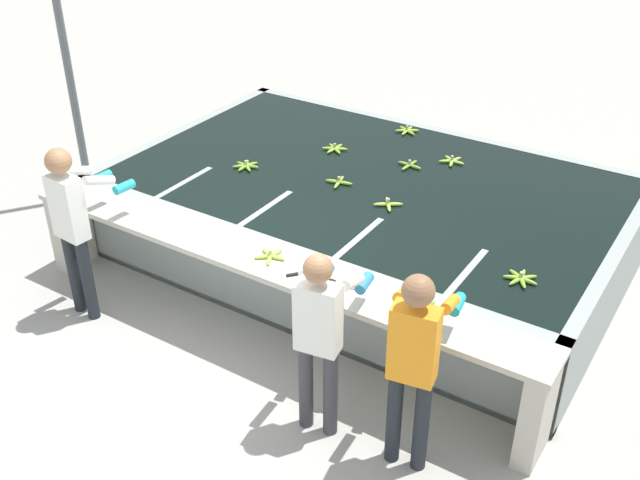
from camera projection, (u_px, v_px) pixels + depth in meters
The scene contains 19 objects.
ground_plane at pixel (250, 357), 6.49m from camera, with size 80.00×80.00×0.00m, color #A3A099.
wash_tank at pixel (367, 217), 7.73m from camera, with size 5.02×3.18×0.88m.
work_ledge at pixel (263, 283), 6.32m from camera, with size 5.02×0.45×0.88m.
worker_0 at pixel (73, 218), 6.55m from camera, with size 0.44×0.73×1.68m.
worker_1 at pixel (320, 329), 5.32m from camera, with size 0.48×0.73×1.56m.
worker_2 at pixel (414, 355), 5.00m from camera, with size 0.48×0.74×1.62m.
banana_bunch_floating_0 at pixel (246, 166), 7.72m from camera, with size 0.28×0.28×0.08m.
banana_bunch_floating_1 at pixel (339, 182), 7.39m from camera, with size 0.28×0.28×0.08m.
banana_bunch_floating_2 at pixel (388, 204), 6.99m from camera, with size 0.25×0.25×0.08m.
banana_bunch_floating_3 at pixel (521, 278), 5.92m from camera, with size 0.28×0.28×0.08m.
banana_bunch_floating_4 at pixel (410, 165), 7.73m from camera, with size 0.28×0.28×0.08m.
banana_bunch_floating_5 at pixel (407, 130), 8.53m from camera, with size 0.27×0.28×0.08m.
banana_bunch_floating_6 at pixel (452, 161), 7.82m from camera, with size 0.26×0.28×0.08m.
banana_bunch_floating_7 at pixel (335, 149), 8.09m from camera, with size 0.27×0.28×0.08m.
banana_bunch_ledge_0 at pixel (420, 307), 5.59m from camera, with size 0.28×0.28×0.08m.
banana_bunch_ledge_1 at pixel (270, 256), 6.20m from camera, with size 0.27×0.27×0.08m.
knife_0 at pixel (301, 273), 6.00m from camera, with size 0.25×0.29×0.02m.
knife_1 at pixel (337, 282), 5.88m from camera, with size 0.35×0.05×0.02m.
support_post_left at pixel (68, 68), 8.25m from camera, with size 0.09×0.09×3.20m.
Camera 1 is at (3.24, -3.92, 4.20)m, focal length 42.00 mm.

